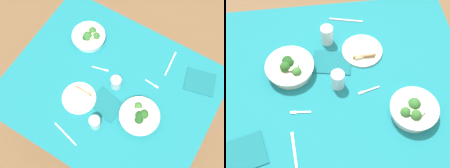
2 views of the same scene
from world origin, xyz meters
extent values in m
plane|color=brown|center=(0.00, 0.00, 0.00)|extent=(6.00, 6.00, 0.00)
cube|color=#197A84|center=(0.00, 0.00, 0.70)|extent=(1.26, 1.03, 0.01)
cube|color=tan|center=(0.00, 0.00, 0.69)|extent=(1.22, 1.00, 0.02)
cylinder|color=tan|center=(-0.52, -0.40, 0.34)|extent=(0.07, 0.07, 0.68)
cylinder|color=tan|center=(0.52, -0.40, 0.34)|extent=(0.07, 0.07, 0.68)
cylinder|color=tan|center=(0.52, 0.40, 0.34)|extent=(0.07, 0.07, 0.68)
cylinder|color=silver|center=(-0.25, 0.07, 0.73)|extent=(0.21, 0.21, 0.05)
cylinder|color=silver|center=(-0.25, 0.07, 0.76)|extent=(0.24, 0.24, 0.01)
sphere|color=#1E511E|center=(-0.25, 0.07, 0.77)|extent=(0.06, 0.06, 0.06)
sphere|color=#286023|center=(-0.26, 0.05, 0.77)|extent=(0.05, 0.05, 0.05)
sphere|color=#1E511E|center=(-0.25, 0.09, 0.76)|extent=(0.05, 0.05, 0.05)
sphere|color=#3D7A33|center=(-0.21, 0.02, 0.76)|extent=(0.05, 0.05, 0.05)
cylinder|color=beige|center=(-0.24, 0.07, 0.77)|extent=(0.08, 0.08, 0.01)
cylinder|color=white|center=(0.30, -0.23, 0.73)|extent=(0.20, 0.20, 0.05)
cylinder|color=white|center=(0.30, -0.23, 0.76)|extent=(0.22, 0.22, 0.01)
sphere|color=#33702D|center=(0.25, -0.25, 0.77)|extent=(0.05, 0.05, 0.05)
sphere|color=#33702D|center=(0.29, -0.27, 0.77)|extent=(0.05, 0.05, 0.05)
sphere|color=#33702D|center=(0.30, -0.21, 0.77)|extent=(0.05, 0.05, 0.05)
sphere|color=#1E511E|center=(0.30, -0.21, 0.76)|extent=(0.05, 0.05, 0.05)
sphere|color=#33702D|center=(0.30, -0.22, 0.77)|extent=(0.06, 0.06, 0.06)
cylinder|color=beige|center=(0.30, -0.24, 0.77)|extent=(0.09, 0.09, 0.01)
cylinder|color=silver|center=(0.13, 0.15, 0.71)|extent=(0.21, 0.21, 0.01)
cube|color=beige|center=(0.13, 0.15, 0.73)|extent=(0.13, 0.12, 0.02)
cube|color=#9E703D|center=(0.13, 0.10, 0.73)|extent=(0.11, 0.01, 0.02)
cylinder|color=silver|center=(-0.02, -0.04, 0.75)|extent=(0.07, 0.07, 0.10)
cylinder|color=silver|center=(-0.05, 0.24, 0.76)|extent=(0.06, 0.06, 0.10)
cube|color=#B7B7BC|center=(0.14, -0.08, 0.71)|extent=(0.08, 0.03, 0.00)
cube|color=#B7B7BC|center=(0.08, -0.10, 0.71)|extent=(0.03, 0.02, 0.00)
cube|color=#B7B7BC|center=(-0.20, -0.17, 0.71)|extent=(0.07, 0.01, 0.00)
cube|color=#B7B7BC|center=(-0.24, -0.16, 0.71)|extent=(0.03, 0.02, 0.00)
cube|color=#B7B7BC|center=(-0.25, -0.35, 0.71)|extent=(0.02, 0.19, 0.00)
cube|color=#B7B7BC|center=(0.07, 0.38, 0.71)|extent=(0.18, 0.05, 0.00)
cube|color=#156870|center=(-0.04, 0.10, 0.71)|extent=(0.22, 0.18, 0.01)
cube|color=#156870|center=(-0.46, -0.33, 0.71)|extent=(0.22, 0.20, 0.01)
camera|label=1|loc=(-0.33, 0.52, 2.32)|focal=44.49mm
camera|label=2|loc=(-0.11, -0.82, 2.00)|focal=49.81mm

